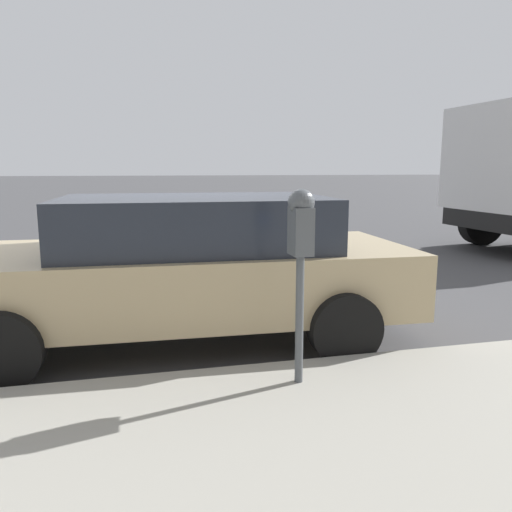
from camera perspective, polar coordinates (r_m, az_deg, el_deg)
name	(u,v)px	position (r m, az deg, el deg)	size (l,w,h in m)	color
ground_plane	(182,309)	(6.20, -8.50, -5.97)	(220.00, 220.00, 0.00)	#424244
parking_meter	(301,237)	(3.55, 5.13, 2.15)	(0.21, 0.19, 1.43)	#4C5156
car_tan	(183,265)	(4.92, -8.38, -1.06)	(2.13, 4.55, 1.43)	tan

